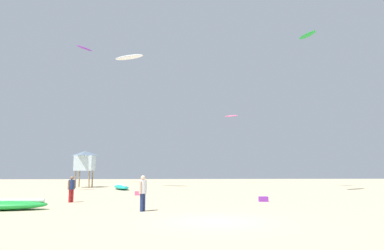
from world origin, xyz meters
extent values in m
plane|color=#C6B28C|center=(0.00, 0.00, 0.00)|extent=(120.00, 120.00, 0.00)
cylinder|color=navy|center=(-3.16, 3.52, 0.43)|extent=(0.16, 0.16, 0.86)
cylinder|color=navy|center=(-3.25, 3.34, 0.43)|extent=(0.16, 0.16, 0.86)
cylinder|color=silver|center=(-3.21, 3.43, 1.18)|extent=(0.39, 0.39, 0.65)
cylinder|color=beige|center=(-3.10, 3.64, 1.16)|extent=(0.11, 0.11, 0.59)
cylinder|color=beige|center=(-3.31, 3.23, 1.16)|extent=(0.11, 0.11, 0.59)
sphere|color=beige|center=(-3.21, 3.43, 1.63)|extent=(0.23, 0.23, 0.23)
cylinder|color=#B21E23|center=(-8.16, 8.20, 0.40)|extent=(0.15, 0.15, 0.80)
cylinder|color=#B21E23|center=(-8.04, 8.34, 0.40)|extent=(0.15, 0.15, 0.80)
cylinder|color=navy|center=(-8.10, 8.27, 1.10)|extent=(0.37, 0.37, 0.60)
cylinder|color=#936B4C|center=(-8.23, 8.10, 1.07)|extent=(0.11, 0.11, 0.55)
cylinder|color=#936B4C|center=(-7.96, 8.44, 1.07)|extent=(0.11, 0.11, 0.55)
sphere|color=#936B4C|center=(-8.10, 8.27, 1.51)|extent=(0.22, 0.22, 0.22)
ellipsoid|color=#19B29E|center=(-7.09, 22.01, 0.24)|extent=(2.62, 4.47, 0.49)
cylinder|color=white|center=(-7.09, 22.01, 0.43)|extent=(1.52, 3.79, 0.19)
cylinder|color=white|center=(-10.44, 4.21, 0.46)|extent=(4.27, 0.66, 0.20)
cylinder|color=#8C704C|center=(-11.23, 26.99, 0.95)|extent=(0.14, 0.14, 1.90)
cylinder|color=#8C704C|center=(-11.23, 25.49, 0.95)|extent=(0.14, 0.14, 1.90)
cylinder|color=#8C704C|center=(-12.73, 26.99, 0.95)|extent=(0.14, 0.14, 1.90)
cylinder|color=#8C704C|center=(-12.73, 25.49, 0.95)|extent=(0.14, 0.14, 1.90)
cube|color=silver|center=(-11.98, 26.24, 2.75)|extent=(2.00, 2.00, 1.70)
pyramid|color=slate|center=(-11.98, 26.24, 3.87)|extent=(2.30, 2.30, 0.55)
cube|color=#E5598C|center=(-4.50, 13.94, 0.16)|extent=(0.56, 0.36, 0.32)
cube|color=purple|center=(4.03, 8.17, 0.16)|extent=(0.56, 0.36, 0.32)
ellipsoid|color=white|center=(-7.04, 24.96, 15.02)|extent=(3.88, 2.67, 0.40)
ellipsoid|color=#E5598C|center=(6.70, 35.90, 9.92)|extent=(2.02, 1.62, 0.32)
ellipsoid|color=green|center=(13.84, 23.89, 17.70)|extent=(1.63, 2.73, 0.35)
cylinder|color=green|center=(13.84, 23.89, 17.82)|extent=(0.95, 2.31, 0.12)
ellipsoid|color=purple|center=(-15.41, 36.70, 20.26)|extent=(2.37, 2.89, 0.60)
camera|label=1|loc=(-1.65, -13.77, 2.03)|focal=31.95mm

